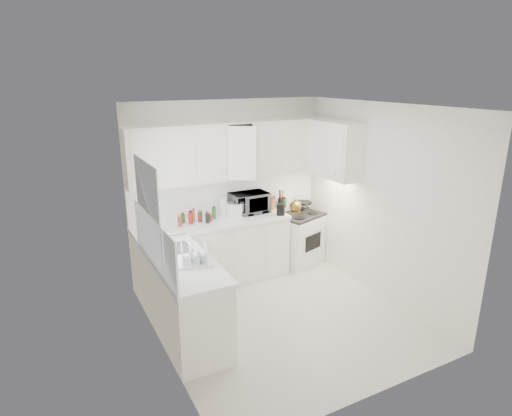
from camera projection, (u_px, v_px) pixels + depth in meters
floor at (282, 317)px, 5.45m from camera, size 3.20×3.20×0.00m
ceiling at (286, 106)px, 4.68m from camera, size 3.20×3.20×0.00m
wall_back at (228, 189)px, 6.42m from camera, size 3.00×0.00×3.00m
wall_front at (380, 272)px, 3.71m from camera, size 3.00×0.00×3.00m
wall_left at (158, 241)px, 4.40m from camera, size 0.00×3.20×3.20m
wall_right at (380, 203)px, 5.73m from camera, size 0.00×3.20×3.20m
window_blinds at (149, 209)px, 4.63m from camera, size 0.06×0.96×1.06m
lower_cabinets_back at (213, 254)px, 6.25m from camera, size 2.22×0.60×0.90m
lower_cabinets_left at (184, 300)px, 4.96m from camera, size 0.60×1.60×0.90m
countertop_back at (212, 223)px, 6.10m from camera, size 2.24×0.64×0.05m
countertop_left at (182, 262)px, 4.82m from camera, size 0.64×1.62×0.05m
backsplash_back at (228, 194)px, 6.44m from camera, size 2.98×0.02×0.55m
backsplash_left at (154, 242)px, 4.60m from camera, size 0.02×1.60×0.55m
upper_cabinets_back at (232, 178)px, 6.22m from camera, size 3.00×0.33×0.80m
upper_cabinets_right at (333, 177)px, 6.29m from camera, size 0.33×0.90×0.80m
sink at (172, 240)px, 5.07m from camera, size 0.42×0.38×0.30m
stove at (299, 232)px, 6.85m from camera, size 0.84×0.76×1.07m
tea_kettle at (295, 205)px, 6.49m from camera, size 0.28×0.25×0.21m
frying_pan at (303, 202)px, 6.94m from camera, size 0.39×0.51×0.04m
microwave at (249, 201)px, 6.42m from camera, size 0.56×0.33×0.37m
rice_cooker at (235, 208)px, 6.25m from camera, size 0.25×0.25×0.25m
paper_towel at (223, 207)px, 6.29m from camera, size 0.12×0.12×0.27m
utensil_crock at (281, 202)px, 6.30m from camera, size 0.16×0.16×0.40m
dish_rack at (193, 254)px, 4.68m from camera, size 0.50×0.43×0.23m
spice_left_0 at (178, 219)px, 5.98m from camera, size 0.06×0.06×0.13m
spice_left_1 at (185, 220)px, 5.93m from camera, size 0.06×0.06×0.13m
spice_left_2 at (188, 217)px, 6.04m from camera, size 0.06×0.06×0.13m
spice_left_3 at (195, 218)px, 6.00m from camera, size 0.06×0.06×0.13m
spice_left_4 at (198, 216)px, 6.11m from camera, size 0.06×0.06×0.13m
spice_left_5 at (205, 217)px, 6.07m from camera, size 0.06×0.06×0.13m
spice_left_6 at (208, 214)px, 6.18m from camera, size 0.06×0.06×0.13m
spice_left_7 at (215, 215)px, 6.13m from camera, size 0.06×0.06×0.13m
sauce_right_0 at (266, 203)px, 6.64m from camera, size 0.06×0.06×0.19m
sauce_right_1 at (272, 203)px, 6.61m from camera, size 0.06×0.06×0.19m
sauce_right_2 at (273, 202)px, 6.68m from camera, size 0.06×0.06×0.19m
sauce_right_3 at (278, 202)px, 6.66m from camera, size 0.06×0.06×0.19m
sauce_right_4 at (279, 201)px, 6.73m from camera, size 0.06×0.06×0.19m
sauce_right_5 at (284, 201)px, 6.71m from camera, size 0.06×0.06×0.19m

